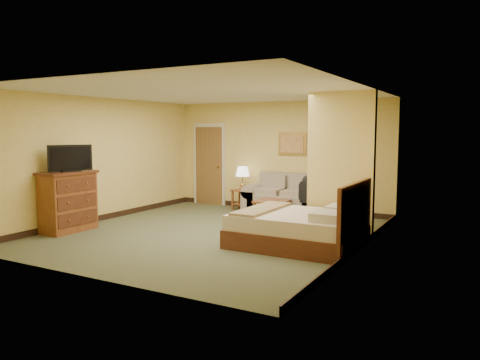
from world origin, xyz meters
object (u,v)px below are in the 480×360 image
Objects in this scene: dresser at (68,201)px; bed at (301,228)px; loveseat at (285,201)px; coffee_table at (272,206)px.

dresser is 4.43m from bed.
loveseat is 0.91× the size of bed.
coffee_table is 0.59× the size of dresser.
coffee_table is (0.05, -0.80, 0.00)m from loveseat.
loveseat is 1.60× the size of dresser.
dresser reaches higher than bed.
coffee_table is 2.35m from bed.
dresser is at bearing -127.19° from loveseat.
loveseat is 3.05m from bed.
bed is (4.29, 1.05, -0.28)m from dresser.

